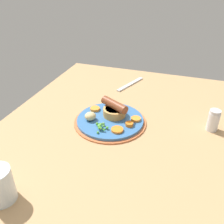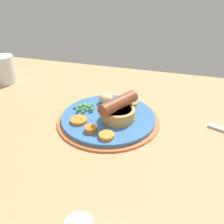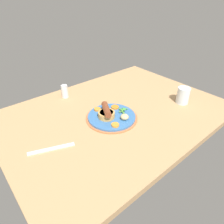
{
  "view_description": "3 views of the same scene",
  "coord_description": "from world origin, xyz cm",
  "px_view_note": "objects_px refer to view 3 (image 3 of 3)",
  "views": [
    {
      "loc": [
        62.69,
        20.13,
        50.67
      ],
      "look_at": [
        -5.41,
        -2.81,
        7.21
      ],
      "focal_mm": 40.0,
      "sensor_mm": 36.0,
      "label": 1
    },
    {
      "loc": [
        -20.57,
        46.02,
        35.95
      ],
      "look_at": [
        -6.45,
        -2.48,
        6.23
      ],
      "focal_mm": 40.0,
      "sensor_mm": 36.0,
      "label": 2
    },
    {
      "loc": [
        -56.27,
        -63.95,
        57.64
      ],
      "look_at": [
        -5.33,
        -3.76,
        6.63
      ],
      "focal_mm": 32.0,
      "sensor_mm": 36.0,
      "label": 3
    }
  ],
  "objects_px": {
    "carrot_slice_0": "(115,107)",
    "carrot_slice_5": "(105,107)",
    "carrot_slice_3": "(97,109)",
    "fork": "(51,149)",
    "salt_shaker": "(65,91)",
    "dinner_plate": "(112,117)",
    "potato_chunk_0": "(125,117)",
    "carrot_slice_2": "(115,125)",
    "drinking_glass": "(183,95)",
    "sausage_pudding": "(106,113)",
    "pea_pile": "(123,110)"
  },
  "relations": [
    {
      "from": "salt_shaker",
      "to": "sausage_pudding",
      "type": "bearing_deg",
      "value": -83.11
    },
    {
      "from": "sausage_pudding",
      "to": "carrot_slice_3",
      "type": "xyz_separation_m",
      "value": [
        0.0,
        0.08,
        -0.02
      ]
    },
    {
      "from": "potato_chunk_0",
      "to": "salt_shaker",
      "type": "height_order",
      "value": "salt_shaker"
    },
    {
      "from": "carrot_slice_3",
      "to": "fork",
      "type": "xyz_separation_m",
      "value": [
        -0.3,
        -0.1,
        -0.02
      ]
    },
    {
      "from": "potato_chunk_0",
      "to": "carrot_slice_5",
      "type": "height_order",
      "value": "potato_chunk_0"
    },
    {
      "from": "carrot_slice_5",
      "to": "salt_shaker",
      "type": "height_order",
      "value": "salt_shaker"
    },
    {
      "from": "carrot_slice_2",
      "to": "carrot_slice_3",
      "type": "height_order",
      "value": "same"
    },
    {
      "from": "dinner_plate",
      "to": "carrot_slice_5",
      "type": "relative_size",
      "value": 9.49
    },
    {
      "from": "dinner_plate",
      "to": "carrot_slice_0",
      "type": "bearing_deg",
      "value": 36.73
    },
    {
      "from": "sausage_pudding",
      "to": "drinking_glass",
      "type": "distance_m",
      "value": 0.44
    },
    {
      "from": "fork",
      "to": "salt_shaker",
      "type": "relative_size",
      "value": 2.44
    },
    {
      "from": "carrot_slice_3",
      "to": "salt_shaker",
      "type": "height_order",
      "value": "salt_shaker"
    },
    {
      "from": "potato_chunk_0",
      "to": "salt_shaker",
      "type": "relative_size",
      "value": 0.52
    },
    {
      "from": "carrot_slice_2",
      "to": "drinking_glass",
      "type": "bearing_deg",
      "value": -8.04
    },
    {
      "from": "carrot_slice_0",
      "to": "fork",
      "type": "bearing_deg",
      "value": -171.33
    },
    {
      "from": "sausage_pudding",
      "to": "potato_chunk_0",
      "type": "height_order",
      "value": "sausage_pudding"
    },
    {
      "from": "pea_pile",
      "to": "salt_shaker",
      "type": "relative_size",
      "value": 0.75
    },
    {
      "from": "dinner_plate",
      "to": "carrot_slice_2",
      "type": "xyz_separation_m",
      "value": [
        -0.04,
        -0.07,
        0.01
      ]
    },
    {
      "from": "potato_chunk_0",
      "to": "carrot_slice_3",
      "type": "height_order",
      "value": "potato_chunk_0"
    },
    {
      "from": "carrot_slice_2",
      "to": "drinking_glass",
      "type": "height_order",
      "value": "drinking_glass"
    },
    {
      "from": "drinking_glass",
      "to": "salt_shaker",
      "type": "bearing_deg",
      "value": 134.3
    },
    {
      "from": "carrot_slice_0",
      "to": "carrot_slice_5",
      "type": "height_order",
      "value": "carrot_slice_5"
    },
    {
      "from": "carrot_slice_2",
      "to": "drinking_glass",
      "type": "xyz_separation_m",
      "value": [
        0.43,
        -0.06,
        0.03
      ]
    },
    {
      "from": "dinner_plate",
      "to": "salt_shaker",
      "type": "xyz_separation_m",
      "value": [
        -0.07,
        0.33,
        0.03
      ]
    },
    {
      "from": "carrot_slice_3",
      "to": "fork",
      "type": "bearing_deg",
      "value": -161.71
    },
    {
      "from": "carrot_slice_2",
      "to": "potato_chunk_0",
      "type": "bearing_deg",
      "value": 8.51
    },
    {
      "from": "carrot_slice_5",
      "to": "carrot_slice_3",
      "type": "bearing_deg",
      "value": 163.65
    },
    {
      "from": "potato_chunk_0",
      "to": "fork",
      "type": "distance_m",
      "value": 0.35
    },
    {
      "from": "dinner_plate",
      "to": "sausage_pudding",
      "type": "distance_m",
      "value": 0.04
    },
    {
      "from": "pea_pile",
      "to": "carrot_slice_0",
      "type": "height_order",
      "value": "pea_pile"
    },
    {
      "from": "dinner_plate",
      "to": "drinking_glass",
      "type": "distance_m",
      "value": 0.41
    },
    {
      "from": "potato_chunk_0",
      "to": "dinner_plate",
      "type": "bearing_deg",
      "value": 112.31
    },
    {
      "from": "carrot_slice_5",
      "to": "dinner_plate",
      "type": "bearing_deg",
      "value": -104.27
    },
    {
      "from": "sausage_pudding",
      "to": "carrot_slice_0",
      "type": "distance_m",
      "value": 0.1
    },
    {
      "from": "carrot_slice_2",
      "to": "drinking_glass",
      "type": "relative_size",
      "value": 0.4
    },
    {
      "from": "carrot_slice_5",
      "to": "drinking_glass",
      "type": "distance_m",
      "value": 0.42
    },
    {
      "from": "carrot_slice_2",
      "to": "fork",
      "type": "relative_size",
      "value": 0.19
    },
    {
      "from": "potato_chunk_0",
      "to": "pea_pile",
      "type": "bearing_deg",
      "value": 52.2
    },
    {
      "from": "drinking_glass",
      "to": "pea_pile",
      "type": "bearing_deg",
      "value": 159.04
    },
    {
      "from": "carrot_slice_5",
      "to": "sausage_pudding",
      "type": "bearing_deg",
      "value": -124.09
    },
    {
      "from": "carrot_slice_0",
      "to": "carrot_slice_5",
      "type": "xyz_separation_m",
      "value": [
        -0.04,
        0.03,
        0.0
      ]
    },
    {
      "from": "sausage_pudding",
      "to": "carrot_slice_0",
      "type": "relative_size",
      "value": 2.72
    },
    {
      "from": "drinking_glass",
      "to": "dinner_plate",
      "type": "bearing_deg",
      "value": 161.09
    },
    {
      "from": "sausage_pudding",
      "to": "carrot_slice_2",
      "type": "bearing_deg",
      "value": -161.37
    },
    {
      "from": "sausage_pudding",
      "to": "carrot_slice_5",
      "type": "relative_size",
      "value": 4.06
    },
    {
      "from": "carrot_slice_0",
      "to": "carrot_slice_5",
      "type": "relative_size",
      "value": 1.49
    },
    {
      "from": "fork",
      "to": "potato_chunk_0",
      "type": "bearing_deg",
      "value": 12.96
    },
    {
      "from": "salt_shaker",
      "to": "carrot_slice_2",
      "type": "bearing_deg",
      "value": -86.38
    },
    {
      "from": "carrot_slice_5",
      "to": "salt_shaker",
      "type": "bearing_deg",
      "value": 108.1
    },
    {
      "from": "carrot_slice_0",
      "to": "carrot_slice_2",
      "type": "distance_m",
      "value": 0.15
    }
  ]
}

